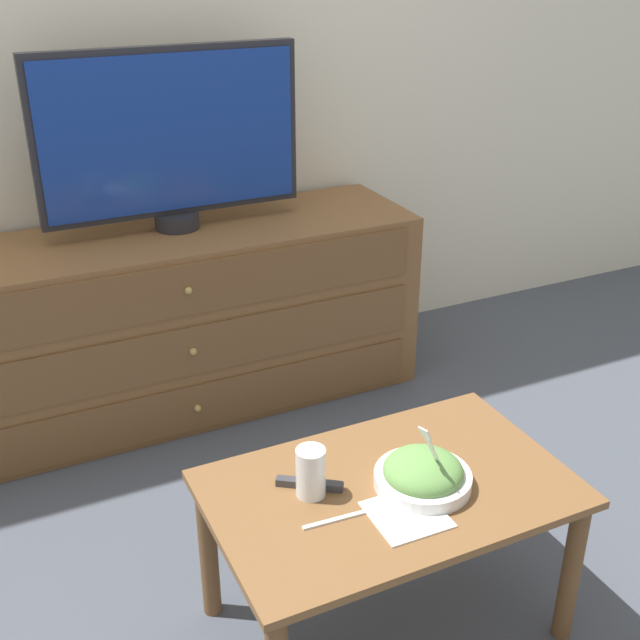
% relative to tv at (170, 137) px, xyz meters
% --- Properties ---
extents(ground_plane, '(12.00, 12.00, 0.00)m').
position_rel_tv_xyz_m(ground_plane, '(-0.09, 0.23, -0.92)').
color(ground_plane, '#474C56').
extents(wall_back, '(12.00, 0.05, 2.60)m').
position_rel_tv_xyz_m(wall_back, '(-0.09, 0.25, 0.38)').
color(wall_back, silver).
rests_on(wall_back, ground_plane).
extents(dresser, '(1.67, 0.48, 0.63)m').
position_rel_tv_xyz_m(dresser, '(-0.06, -0.04, -0.61)').
color(dresser, brown).
rests_on(dresser, ground_plane).
extents(tv, '(0.84, 0.14, 0.57)m').
position_rel_tv_xyz_m(tv, '(0.00, 0.00, 0.00)').
color(tv, '#232328').
rests_on(tv, dresser).
extents(coffee_table, '(0.79, 0.50, 0.41)m').
position_rel_tv_xyz_m(coffee_table, '(0.10, -1.23, -0.58)').
color(coffee_table, brown).
rests_on(coffee_table, ground_plane).
extents(takeout_bowl, '(0.21, 0.21, 0.18)m').
position_rel_tv_xyz_m(takeout_bowl, '(0.17, -1.26, -0.49)').
color(takeout_bowl, silver).
rests_on(takeout_bowl, coffee_table).
extents(drink_cup, '(0.06, 0.06, 0.11)m').
position_rel_tv_xyz_m(drink_cup, '(-0.07, -1.18, -0.47)').
color(drink_cup, beige).
rests_on(drink_cup, coffee_table).
extents(napkin, '(0.15, 0.15, 0.00)m').
position_rel_tv_xyz_m(napkin, '(0.08, -1.33, -0.52)').
color(napkin, white).
rests_on(napkin, coffee_table).
extents(knife, '(0.18, 0.02, 0.01)m').
position_rel_tv_xyz_m(knife, '(-0.04, -1.29, -0.52)').
color(knife, white).
rests_on(knife, coffee_table).
extents(remote_control, '(0.13, 0.10, 0.02)m').
position_rel_tv_xyz_m(remote_control, '(-0.06, -1.16, -0.51)').
color(remote_control, '#38383D').
rests_on(remote_control, coffee_table).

